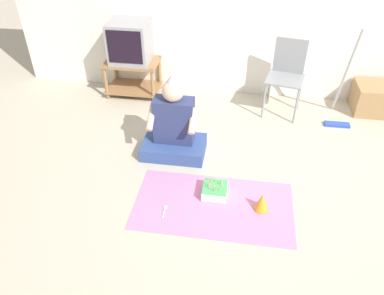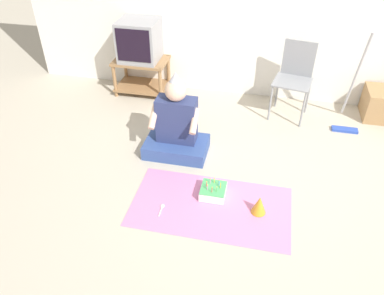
# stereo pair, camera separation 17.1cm
# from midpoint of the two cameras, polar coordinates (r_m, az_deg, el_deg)

# --- Properties ---
(ground_plane) EXTENTS (16.00, 16.00, 0.00)m
(ground_plane) POSITION_cam_midpoint_polar(r_m,az_deg,el_deg) (3.36, 12.31, -9.04)
(ground_plane) COLOR #BCB29E
(tv_stand) EXTENTS (0.67, 0.45, 0.45)m
(tv_stand) POSITION_cam_midpoint_polar(r_m,az_deg,el_deg) (4.93, -6.64, 11.23)
(tv_stand) COLOR #997047
(tv_stand) RESTS_ON ground_plane
(tv) EXTENTS (0.47, 0.44, 0.49)m
(tv) POSITION_cam_midpoint_polar(r_m,az_deg,el_deg) (4.76, -7.01, 15.86)
(tv) COLOR #99999E
(tv) RESTS_ON tv_stand
(folding_chair) EXTENTS (0.47, 0.45, 0.86)m
(folding_chair) POSITION_cam_midpoint_polar(r_m,az_deg,el_deg) (4.48, 16.47, 10.60)
(folding_chair) COLOR gray
(folding_chair) RESTS_ON ground_plane
(dust_mop) EXTENTS (0.28, 0.42, 1.13)m
(dust_mop) POSITION_cam_midpoint_polar(r_m,az_deg,el_deg) (4.51, 24.02, 6.41)
(dust_mop) COLOR #2D4CB2
(dust_mop) RESTS_ON ground_plane
(person_seated) EXTENTS (0.63, 0.41, 0.88)m
(person_seated) POSITION_cam_midpoint_polar(r_m,az_deg,el_deg) (3.74, -1.08, 2.98)
(person_seated) COLOR #334C8C
(person_seated) RESTS_ON ground_plane
(party_cloth) EXTENTS (1.38, 0.76, 0.01)m
(party_cloth) POSITION_cam_midpoint_polar(r_m,az_deg,el_deg) (3.31, 4.36, -8.93)
(party_cloth) COLOR pink
(party_cloth) RESTS_ON ground_plane
(birthday_cake) EXTENTS (0.22, 0.22, 0.15)m
(birthday_cake) POSITION_cam_midpoint_polar(r_m,az_deg,el_deg) (3.37, 4.71, -6.69)
(birthday_cake) COLOR white
(birthday_cake) RESTS_ON party_cloth
(party_hat_blue) EXTENTS (0.13, 0.13, 0.17)m
(party_hat_blue) POSITION_cam_midpoint_polar(r_m,az_deg,el_deg) (3.25, 11.70, -8.57)
(party_hat_blue) COLOR gold
(party_hat_blue) RESTS_ON party_cloth
(plastic_spoon_near) EXTENTS (0.04, 0.15, 0.01)m
(plastic_spoon_near) POSITION_cam_midpoint_polar(r_m,az_deg,el_deg) (3.28, -3.10, -9.13)
(plastic_spoon_near) COLOR white
(plastic_spoon_near) RESTS_ON party_cloth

